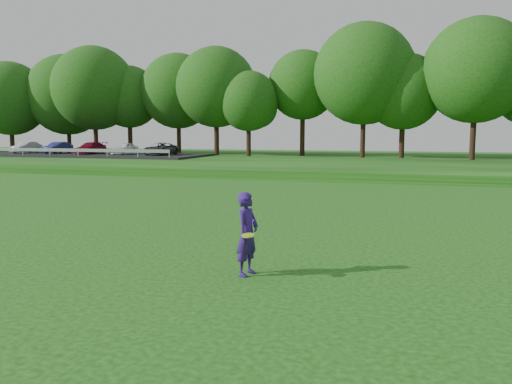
# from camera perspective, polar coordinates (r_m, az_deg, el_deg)

# --- Properties ---
(ground) EXTENTS (140.00, 140.00, 0.00)m
(ground) POSITION_cam_1_polar(r_m,az_deg,el_deg) (13.65, -14.73, -6.30)
(ground) COLOR #17400C
(ground) RESTS_ON ground
(berm) EXTENTS (130.00, 30.00, 0.60)m
(berm) POSITION_cam_1_polar(r_m,az_deg,el_deg) (45.95, 7.85, 3.41)
(berm) COLOR #17400C
(berm) RESTS_ON ground
(walking_path) EXTENTS (130.00, 1.60, 0.04)m
(walking_path) POSITION_cam_1_polar(r_m,az_deg,el_deg) (32.24, 4.03, 1.48)
(walking_path) COLOR gray
(walking_path) RESTS_ON ground
(treeline) EXTENTS (104.00, 7.00, 15.00)m
(treeline) POSITION_cam_1_polar(r_m,az_deg,el_deg) (50.07, 8.72, 12.61)
(treeline) COLOR #16440F
(treeline) RESTS_ON berm
(parking_lot) EXTENTS (24.00, 9.00, 1.38)m
(parking_lot) POSITION_cam_1_polar(r_m,az_deg,el_deg) (53.67, -18.05, 4.41)
(parking_lot) COLOR black
(parking_lot) RESTS_ON berm
(woman) EXTENTS (0.55, 0.84, 1.80)m
(woman) POSITION_cam_1_polar(r_m,az_deg,el_deg) (10.69, -0.99, -4.81)
(woman) COLOR navy
(woman) RESTS_ON ground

